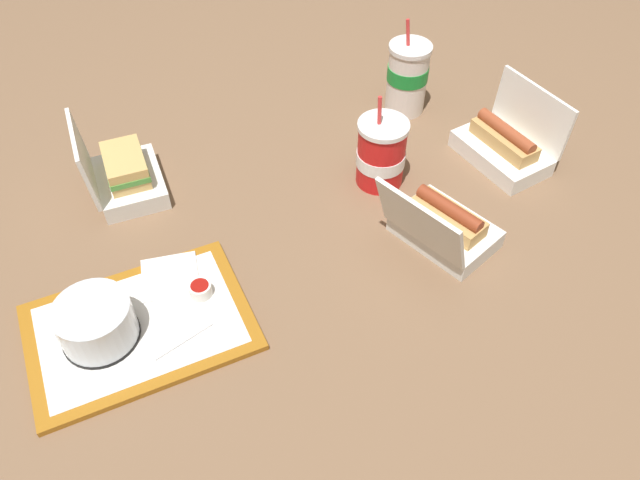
{
  "coord_description": "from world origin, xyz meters",
  "views": [
    {
      "loc": [
        0.43,
        0.7,
        0.89
      ],
      "look_at": [
        0.01,
        0.05,
        0.05
      ],
      "focal_mm": 35.0,
      "sensor_mm": 36.0,
      "label": 1
    }
  ],
  "objects_px": {
    "ketchup_cup": "(200,289)",
    "clamshell_hotdog_right": "(443,226)",
    "plastic_fork": "(183,340)",
    "clamshell_sandwich_corner": "(124,175)",
    "soda_cup_left": "(381,154)",
    "soda_cup_right": "(407,77)",
    "food_tray": "(140,327)",
    "cake_container": "(96,324)",
    "clamshell_hotdog_center": "(505,144)"
  },
  "relations": [
    {
      "from": "plastic_fork",
      "to": "soda_cup_right",
      "type": "bearing_deg",
      "value": -162.57
    },
    {
      "from": "cake_container",
      "to": "clamshell_hotdog_center",
      "type": "relative_size",
      "value": 0.63
    },
    {
      "from": "clamshell_hotdog_right",
      "to": "soda_cup_right",
      "type": "xyz_separation_m",
      "value": [
        -0.21,
        -0.38,
        0.05
      ]
    },
    {
      "from": "clamshell_hotdog_center",
      "to": "soda_cup_right",
      "type": "xyz_separation_m",
      "value": [
        0.07,
        -0.27,
        0.05
      ]
    },
    {
      "from": "food_tray",
      "to": "clamshell_hotdog_right",
      "type": "bearing_deg",
      "value": 168.24
    },
    {
      "from": "soda_cup_left",
      "to": "soda_cup_right",
      "type": "height_order",
      "value": "soda_cup_right"
    },
    {
      "from": "clamshell_hotdog_center",
      "to": "soda_cup_left",
      "type": "relative_size",
      "value": 0.98
    },
    {
      "from": "cake_container",
      "to": "clamshell_hotdog_right",
      "type": "distance_m",
      "value": 0.64
    },
    {
      "from": "plastic_fork",
      "to": "clamshell_hotdog_right",
      "type": "height_order",
      "value": "clamshell_hotdog_right"
    },
    {
      "from": "soda_cup_left",
      "to": "soda_cup_right",
      "type": "bearing_deg",
      "value": -139.29
    },
    {
      "from": "ketchup_cup",
      "to": "clamshell_hotdog_center",
      "type": "relative_size",
      "value": 0.2
    },
    {
      "from": "clamshell_sandwich_corner",
      "to": "soda_cup_right",
      "type": "height_order",
      "value": "soda_cup_right"
    },
    {
      "from": "cake_container",
      "to": "clamshell_hotdog_right",
      "type": "bearing_deg",
      "value": 168.43
    },
    {
      "from": "ketchup_cup",
      "to": "plastic_fork",
      "type": "height_order",
      "value": "ketchup_cup"
    },
    {
      "from": "plastic_fork",
      "to": "clamshell_hotdog_right",
      "type": "relative_size",
      "value": 0.51
    },
    {
      "from": "ketchup_cup",
      "to": "soda_cup_left",
      "type": "relative_size",
      "value": 0.19
    },
    {
      "from": "plastic_fork",
      "to": "soda_cup_left",
      "type": "height_order",
      "value": "soda_cup_left"
    },
    {
      "from": "cake_container",
      "to": "clamshell_sandwich_corner",
      "type": "bearing_deg",
      "value": -117.14
    },
    {
      "from": "clamshell_sandwich_corner",
      "to": "soda_cup_left",
      "type": "distance_m",
      "value": 0.53
    },
    {
      "from": "food_tray",
      "to": "soda_cup_left",
      "type": "distance_m",
      "value": 0.58
    },
    {
      "from": "ketchup_cup",
      "to": "clamshell_hotdog_center",
      "type": "distance_m",
      "value": 0.72
    },
    {
      "from": "food_tray",
      "to": "soda_cup_right",
      "type": "height_order",
      "value": "soda_cup_right"
    },
    {
      "from": "clamshell_sandwich_corner",
      "to": "cake_container",
      "type": "bearing_deg",
      "value": 62.86
    },
    {
      "from": "cake_container",
      "to": "soda_cup_right",
      "type": "relative_size",
      "value": 0.56
    },
    {
      "from": "cake_container",
      "to": "ketchup_cup",
      "type": "xyz_separation_m",
      "value": [
        -0.18,
        0.01,
        -0.02
      ]
    },
    {
      "from": "cake_container",
      "to": "clamshell_hotdog_center",
      "type": "bearing_deg",
      "value": 179.21
    },
    {
      "from": "plastic_fork",
      "to": "clamshell_hotdog_right",
      "type": "distance_m",
      "value": 0.52
    },
    {
      "from": "ketchup_cup",
      "to": "clamshell_sandwich_corner",
      "type": "height_order",
      "value": "clamshell_sandwich_corner"
    },
    {
      "from": "clamshell_hotdog_right",
      "to": "food_tray",
      "type": "bearing_deg",
      "value": -11.76
    },
    {
      "from": "ketchup_cup",
      "to": "plastic_fork",
      "type": "relative_size",
      "value": 0.36
    },
    {
      "from": "plastic_fork",
      "to": "clamshell_hotdog_center",
      "type": "bearing_deg",
      "value": 177.63
    },
    {
      "from": "clamshell_hotdog_right",
      "to": "clamshell_hotdog_center",
      "type": "xyz_separation_m",
      "value": [
        -0.27,
        -0.12,
        0.0
      ]
    },
    {
      "from": "clamshell_hotdog_center",
      "to": "cake_container",
      "type": "bearing_deg",
      "value": -0.79
    },
    {
      "from": "food_tray",
      "to": "clamshell_hotdog_right",
      "type": "relative_size",
      "value": 1.87
    },
    {
      "from": "food_tray",
      "to": "clamshell_hotdog_center",
      "type": "height_order",
      "value": "clamshell_hotdog_center"
    },
    {
      "from": "cake_container",
      "to": "clamshell_sandwich_corner",
      "type": "xyz_separation_m",
      "value": [
        -0.17,
        -0.33,
        -0.01
      ]
    },
    {
      "from": "clamshell_hotdog_right",
      "to": "clamshell_sandwich_corner",
      "type": "xyz_separation_m",
      "value": [
        0.45,
        -0.46,
        0.0
      ]
    },
    {
      "from": "food_tray",
      "to": "clamshell_sandwich_corner",
      "type": "relative_size",
      "value": 2.02
    },
    {
      "from": "cake_container",
      "to": "soda_cup_right",
      "type": "bearing_deg",
      "value": -163.13
    },
    {
      "from": "plastic_fork",
      "to": "soda_cup_right",
      "type": "relative_size",
      "value": 0.48
    },
    {
      "from": "food_tray",
      "to": "clamshell_hotdog_center",
      "type": "relative_size",
      "value": 1.98
    },
    {
      "from": "cake_container",
      "to": "ketchup_cup",
      "type": "distance_m",
      "value": 0.18
    },
    {
      "from": "clamshell_hotdog_right",
      "to": "soda_cup_left",
      "type": "bearing_deg",
      "value": -91.44
    },
    {
      "from": "plastic_fork",
      "to": "soda_cup_right",
      "type": "height_order",
      "value": "soda_cup_right"
    },
    {
      "from": "cake_container",
      "to": "clamshell_hotdog_center",
      "type": "distance_m",
      "value": 0.9
    },
    {
      "from": "ketchup_cup",
      "to": "clamshell_hotdog_right",
      "type": "height_order",
      "value": "clamshell_hotdog_right"
    },
    {
      "from": "plastic_fork",
      "to": "ketchup_cup",
      "type": "bearing_deg",
      "value": -140.22
    },
    {
      "from": "clamshell_sandwich_corner",
      "to": "clamshell_hotdog_right",
      "type": "bearing_deg",
      "value": 134.49
    },
    {
      "from": "cake_container",
      "to": "clamshell_sandwich_corner",
      "type": "distance_m",
      "value": 0.38
    },
    {
      "from": "ketchup_cup",
      "to": "clamshell_hotdog_center",
      "type": "xyz_separation_m",
      "value": [
        -0.72,
        0.0,
        0.01
      ]
    }
  ]
}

